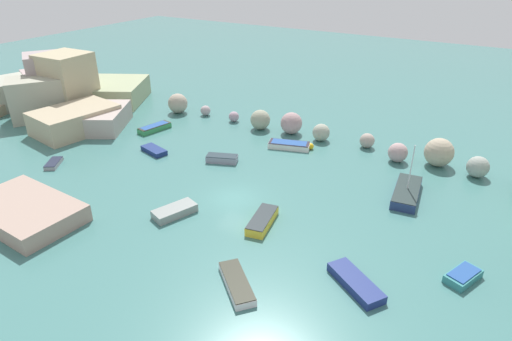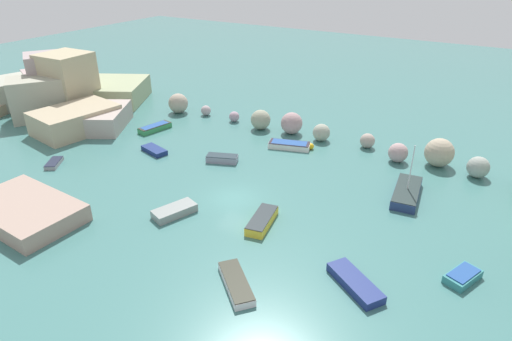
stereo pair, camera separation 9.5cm
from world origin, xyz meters
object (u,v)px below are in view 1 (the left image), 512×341
stone_dock (25,211)px  moored_boat_7 (54,163)px  moored_boat_2 (407,192)px  moored_boat_5 (463,276)px  moored_boat_0 (175,211)px  moored_boat_8 (154,150)px  moored_boat_4 (155,128)px  moored_boat_9 (237,283)px  moored_boat_10 (356,283)px  moored_boat_6 (289,145)px  moored_boat_1 (222,159)px  moored_boat_3 (262,220)px  channel_buoy (311,146)px

stone_dock → moored_boat_7: 9.51m
moored_boat_2 → moored_boat_5: moored_boat_2 is taller
moored_boat_0 → moored_boat_8: size_ratio=1.15×
moored_boat_4 → moored_boat_9: 28.05m
moored_boat_8 → moored_boat_2: bearing=24.5°
moored_boat_9 → moored_boat_10: 7.36m
moored_boat_9 → moored_boat_10: size_ratio=0.93×
moored_boat_6 → moored_boat_10: 21.26m
moored_boat_1 → moored_boat_10: 20.13m
moored_boat_9 → moored_boat_1: bearing=-11.4°
stone_dock → moored_boat_5: (30.20, 9.66, -0.38)m
moored_boat_10 → stone_dock: bearing=46.6°
stone_dock → moored_boat_6: stone_dock is taller
moored_boat_0 → moored_boat_3: (6.60, 2.32, 0.03)m
moored_boat_0 → moored_boat_5: (20.63, 3.37, -0.02)m
channel_buoy → moored_boat_10: 20.78m
stone_dock → moored_boat_2: 30.72m
moored_boat_0 → moored_boat_4: moored_boat_0 is taller
channel_buoy → moored_boat_2: 12.02m
moored_boat_5 → moored_boat_6: 22.63m
moored_boat_3 → moored_boat_8: size_ratio=1.25×
moored_boat_2 → moored_boat_4: (-28.57, 0.54, -0.08)m
moored_boat_3 → moored_boat_10: (8.38, -2.98, -0.07)m
channel_buoy → stone_dock: bearing=-120.3°
moored_boat_6 → moored_boat_7: bearing=24.0°
stone_dock → moored_boat_10: 25.20m
channel_buoy → moored_boat_6: same height
moored_boat_2 → moored_boat_3: size_ratio=1.40×
channel_buoy → moored_boat_6: bearing=-157.4°
moored_boat_9 → moored_boat_7: bearing=28.9°
moored_boat_0 → moored_boat_10: 15.00m
moored_boat_5 → moored_boat_7: moored_boat_5 is taller
channel_buoy → moored_boat_8: bearing=-146.4°
stone_dock → moored_boat_6: size_ratio=1.97×
stone_dock → moored_boat_4: size_ratio=2.21×
moored_boat_3 → moored_boat_4: (-20.17, 10.34, -0.02)m
moored_boat_1 → moored_boat_2: (17.23, 2.34, 0.07)m
moored_boat_2 → moored_boat_7: bearing=103.5°
moored_boat_3 → moored_boat_10: 8.90m
moored_boat_7 → moored_boat_8: 9.55m
moored_boat_7 → channel_buoy: bearing=95.7°
moored_boat_1 → moored_boat_5: bearing=-37.0°
moored_boat_6 → moored_boat_8: size_ratio=1.41×
moored_boat_3 → moored_boat_8: 17.06m
moored_boat_0 → moored_boat_5: moored_boat_0 is taller
moored_boat_3 → moored_boat_9: bearing=-173.4°
moored_boat_4 → moored_boat_8: moored_boat_4 is taller
channel_buoy → moored_boat_3: moored_boat_3 is taller
moored_boat_2 → moored_boat_4: size_ratio=1.39×
stone_dock → moored_boat_10: stone_dock is taller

